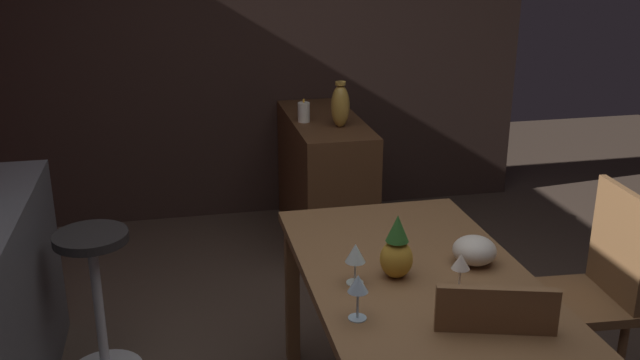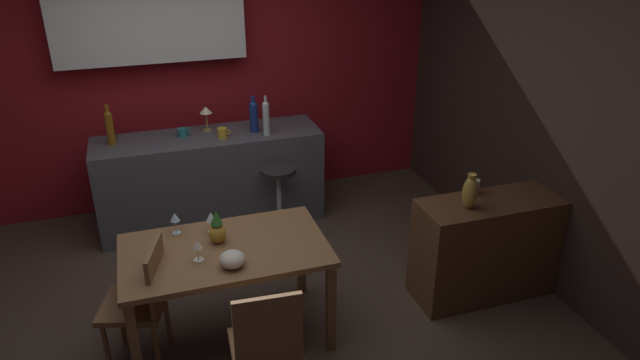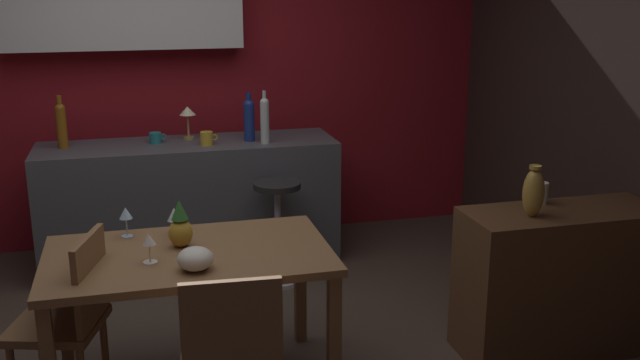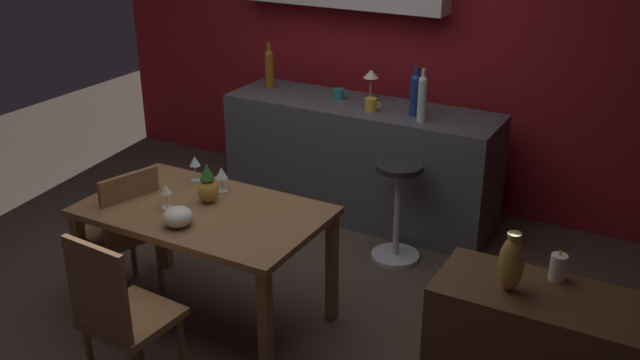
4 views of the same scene
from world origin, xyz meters
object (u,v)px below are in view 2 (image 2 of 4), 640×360
sideboard_cabinet (485,248)px  bar_stool (279,201)px  cup_mustard (222,133)px  fruit_bowl (232,259)px  wine_glass_center (175,218)px  wine_bottle_clear (266,117)px  cup_teal (183,132)px  wine_glass_left (197,246)px  counter_lamp (206,113)px  pillar_candle_tall (475,187)px  wine_bottle_amber (109,126)px  chair_by_doorway (267,348)px  wine_glass_right (211,217)px  dining_table (225,259)px  pineapple_centerpiece (217,229)px  vase_brass (470,192)px  chair_near_window (143,300)px  wine_bottle_cobalt (254,115)px

sideboard_cabinet → bar_stool: size_ratio=1.54×
sideboard_cabinet → cup_mustard: cup_mustard is taller
fruit_bowl → wine_glass_center: bearing=119.3°
wine_bottle_clear → cup_teal: wine_bottle_clear is taller
wine_glass_left → counter_lamp: 2.00m
wine_glass_center → pillar_candle_tall: 2.24m
fruit_bowl → wine_bottle_amber: bearing=109.3°
chair_by_doorway → cup_mustard: cup_mustard is taller
wine_glass_right → cup_mustard: (0.32, 1.40, 0.09)m
wine_bottle_clear → counter_lamp: wine_bottle_clear is taller
dining_table → pillar_candle_tall: 1.95m
pineapple_centerpiece → vase_brass: size_ratio=0.87×
pineapple_centerpiece → wine_glass_center: bearing=140.5°
chair_by_doorway → fruit_bowl: 0.63m
chair_near_window → pineapple_centerpiece: 0.66m
wine_bottle_cobalt → vase_brass: size_ratio=1.26×
fruit_bowl → wine_glass_right: bearing=97.2°
bar_stool → pineapple_centerpiece: (-0.71, -1.14, 0.46)m
wine_glass_center → pillar_candle_tall: (2.23, -0.25, 0.02)m
wine_bottle_amber → wine_bottle_clear: size_ratio=0.98×
counter_lamp → pillar_candle_tall: bearing=-45.5°
chair_by_doorway → wine_glass_left: size_ratio=6.64×
wine_glass_left → vase_brass: 1.96m
wine_bottle_cobalt → fruit_bowl: bearing=-106.2°
wine_glass_right → wine_bottle_cobalt: size_ratio=0.44×
wine_bottle_cobalt → vase_brass: (1.19, -1.85, -0.11)m
cup_mustard → vase_brass: vase_brass is taller
bar_stool → pineapple_centerpiece: 1.42m
counter_lamp → bar_stool: bearing=-50.7°
wine_glass_left → fruit_bowl: wine_glass_left is taller
wine_glass_right → fruit_bowl: size_ratio=0.93×
pillar_candle_tall → wine_bottle_clear: bearing=129.3°
pineapple_centerpiece → wine_glass_right: bearing=96.8°
chair_by_doorway → cup_teal: bearing=93.8°
chair_by_doorway → wine_bottle_amber: (-0.79, 2.59, 0.55)m
wine_bottle_cobalt → pineapple_centerpiece: bearing=-110.6°
cup_mustard → wine_glass_center: bearing=-112.6°
wine_glass_center → pillar_candle_tall: size_ratio=1.07×
wine_glass_left → wine_glass_center: (-0.10, 0.40, 0.01)m
wine_bottle_cobalt → cup_teal: size_ratio=2.86×
wine_bottle_clear → dining_table: bearing=-112.9°
fruit_bowl → wine_bottle_clear: wine_bottle_clear is taller
wine_glass_center → counter_lamp: 1.64m
dining_table → vase_brass: vase_brass is taller
wine_bottle_cobalt → counter_lamp: 0.45m
chair_by_doorway → counter_lamp: bearing=88.6°
wine_bottle_clear → pillar_candle_tall: bearing=-50.7°
wine_bottle_cobalt → wine_bottle_amber: bearing=176.2°
dining_table → wine_bottle_amber: 1.97m
wine_glass_center → pillar_candle_tall: pillar_candle_tall is taller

